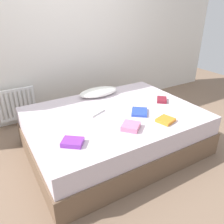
{
  "coord_description": "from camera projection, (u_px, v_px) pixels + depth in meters",
  "views": [
    {
      "loc": [
        -1.24,
        -2.03,
        1.67
      ],
      "look_at": [
        0.0,
        0.05,
        0.48
      ],
      "focal_mm": 36.17,
      "sensor_mm": 36.0,
      "label": 1
    }
  ],
  "objects": [
    {
      "name": "pillow",
      "position": [
        99.0,
        92.0,
        3.1
      ],
      "size": [
        0.56,
        0.27,
        0.11
      ],
      "primitive_type": "ellipsoid",
      "color": "white",
      "rests_on": "bed"
    },
    {
      "name": "textbook_pink",
      "position": [
        131.0,
        126.0,
        2.3
      ],
      "size": [
        0.25,
        0.25,
        0.05
      ],
      "primitive_type": "cube",
      "rotation": [
        0.0,
        0.0,
        -0.87
      ],
      "color": "pink",
      "rests_on": "bed"
    },
    {
      "name": "radiator",
      "position": [
        17.0,
        104.0,
        3.23
      ],
      "size": [
        0.51,
        0.04,
        0.47
      ],
      "color": "white",
      "rests_on": "ground"
    },
    {
      "name": "textbook_purple",
      "position": [
        73.0,
        142.0,
        2.05
      ],
      "size": [
        0.24,
        0.23,
        0.05
      ],
      "primitive_type": "cube",
      "rotation": [
        0.0,
        0.0,
        -0.67
      ],
      "color": "purple",
      "rests_on": "bed"
    },
    {
      "name": "textbook_blue",
      "position": [
        139.0,
        112.0,
        2.63
      ],
      "size": [
        0.28,
        0.28,
        0.03
      ],
      "primitive_type": "cube",
      "rotation": [
        0.0,
        0.0,
        0.89
      ],
      "color": "#2847B7",
      "rests_on": "bed"
    },
    {
      "name": "textbook_orange",
      "position": [
        166.0,
        120.0,
        2.44
      ],
      "size": [
        0.21,
        0.2,
        0.04
      ],
      "primitive_type": "cube",
      "rotation": [
        0.0,
        0.0,
        0.27
      ],
      "color": "orange",
      "rests_on": "bed"
    },
    {
      "name": "textbook_white",
      "position": [
        94.0,
        112.0,
        2.63
      ],
      "size": [
        0.26,
        0.22,
        0.02
      ],
      "primitive_type": "cube",
      "rotation": [
        0.0,
        0.0,
        0.42
      ],
      "color": "white",
      "rests_on": "bed"
    },
    {
      "name": "ground_plane",
      "position": [
        114.0,
        147.0,
        2.88
      ],
      "size": [
        8.0,
        8.0,
        0.0
      ],
      "primitive_type": "plane",
      "color": "#7F6651"
    },
    {
      "name": "bed",
      "position": [
        114.0,
        131.0,
        2.77
      ],
      "size": [
        2.0,
        1.5,
        0.5
      ],
      "color": "brown",
      "rests_on": "ground"
    },
    {
      "name": "back_wall",
      "position": [
        67.0,
        22.0,
        3.3
      ],
      "size": [
        6.0,
        0.1,
        2.8
      ],
      "primitive_type": "cube",
      "color": "silver",
      "rests_on": "ground"
    },
    {
      "name": "textbook_maroon",
      "position": [
        162.0,
        100.0,
        2.94
      ],
      "size": [
        0.21,
        0.21,
        0.04
      ],
      "primitive_type": "cube",
      "rotation": [
        0.0,
        0.0,
        0.84
      ],
      "color": "maroon",
      "rests_on": "bed"
    }
  ]
}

